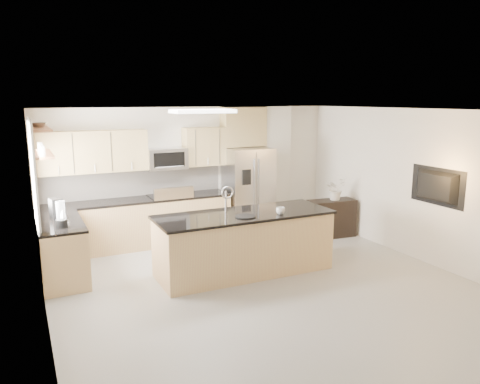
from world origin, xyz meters
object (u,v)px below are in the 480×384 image
blender (61,216)px  bowl (38,124)px  island (244,243)px  platter (245,216)px  credenza (331,218)px  cup (280,211)px  kettle (63,216)px  television (433,187)px  range (170,219)px  flower_vase (336,183)px  microwave (166,159)px  refrigerator (248,191)px  coffee_maker (56,209)px

blender → bowl: size_ratio=1.05×
island → platter: size_ratio=8.86×
credenza → cup: size_ratio=6.80×
kettle → bowl: (-0.23, 0.43, 1.36)m
credenza → cup: 2.47m
blender → television: (5.58, -1.65, 0.26)m
range → credenza: (3.06, -1.03, -0.09)m
island → flower_vase: flower_vase is taller
platter → television: bearing=-15.8°
flower_vase → microwave: bearing=159.6°
microwave → blender: size_ratio=1.94×
refrigerator → cup: 2.38m
island → television: bearing=-19.9°
refrigerator → coffee_maker: bearing=-167.1°
blender → platter: bearing=-17.4°
flower_vase → platter: bearing=-154.8°
bowl → flower_vase: 5.54m
refrigerator → platter: size_ratio=5.56×
bowl → television: size_ratio=0.35×
kettle → island: bearing=-18.5°
refrigerator → blender: bearing=-159.2°
refrigerator → credenza: 1.79m
television → range: bearing=48.4°
bowl → flower_vase: (5.38, -0.28, -1.29)m
range → television: 4.78m
refrigerator → platter: (-1.15, -2.23, 0.10)m
credenza → coffee_maker: (-5.16, 0.13, 0.69)m
bowl → range: bearing=18.6°
platter → bowl: bearing=151.2°
range → platter: 2.39m
credenza → cup: (-1.98, -1.32, 0.65)m
refrigerator → credenza: size_ratio=1.87×
microwave → refrigerator: (1.66, -0.17, -0.74)m
credenza → bowl: size_ratio=2.54×
platter → bowl: (-2.76, 1.52, 1.40)m
range → cup: (1.08, -2.35, 0.56)m
range → bowl: 3.05m
range → cup: 2.65m
range → bowl: bowl is taller
credenza → flower_vase: flower_vase is taller
blender → coffee_maker: blender is taller
island → flower_vase: (2.54, 1.02, 0.60)m
coffee_maker → flower_vase: size_ratio=0.48×
blender → television: television is taller
television → island: bearing=70.0°
credenza → television: 2.35m
credenza → television: (0.45, -2.09, 0.97)m
blender → bowl: (-0.18, 0.71, 1.29)m
refrigerator → bowl: (-3.91, -0.71, 1.49)m
range → coffee_maker: (-2.09, -0.90, 0.60)m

